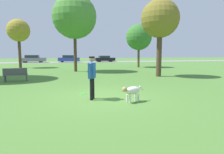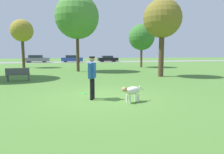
{
  "view_description": "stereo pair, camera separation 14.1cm",
  "coord_description": "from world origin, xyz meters",
  "views": [
    {
      "loc": [
        -1.32,
        -7.79,
        1.8
      ],
      "look_at": [
        0.41,
        -0.59,
        0.9
      ],
      "focal_mm": 32.0,
      "sensor_mm": 36.0,
      "label": 1
    },
    {
      "loc": [
        -1.18,
        -7.82,
        1.8
      ],
      "look_at": [
        0.41,
        -0.59,
        0.9
      ],
      "focal_mm": 32.0,
      "sensor_mm": 36.0,
      "label": 2
    }
  ],
  "objects": [
    {
      "name": "tree_far_right",
      "position": [
        7.68,
        15.61,
        3.68
      ],
      "size": [
        3.16,
        3.16,
        5.28
      ],
      "color": "brown",
      "rests_on": "ground_plane"
    },
    {
      "name": "park_bench",
      "position": [
        -4.33,
        5.79,
        0.45
      ],
      "size": [
        1.43,
        0.52,
        0.84
      ],
      "rotation": [
        0.0,
        0.0,
        3.22
      ],
      "color": "#47474C",
      "rests_on": "ground_plane"
    },
    {
      "name": "parked_car_black",
      "position": [
        6.56,
        31.45,
        0.61
      ],
      "size": [
        3.98,
        1.81,
        1.22
      ],
      "rotation": [
        0.0,
        0.0,
        0.02
      ],
      "color": "black",
      "rests_on": "ground_plane"
    },
    {
      "name": "parked_car_blue",
      "position": [
        -0.46,
        31.5,
        0.66
      ],
      "size": [
        4.07,
        1.84,
        1.34
      ],
      "rotation": [
        0.0,
        0.0,
        -0.02
      ],
      "color": "#284293",
      "rests_on": "ground_plane"
    },
    {
      "name": "tree_far_left",
      "position": [
        -6.45,
        18.04,
        4.36
      ],
      "size": [
        2.62,
        2.62,
        5.72
      ],
      "color": "#4C3826",
      "rests_on": "ground_plane"
    },
    {
      "name": "frisbee",
      "position": [
        -0.55,
        0.93,
        0.01
      ],
      "size": [
        0.21,
        0.21,
        0.02
      ],
      "color": "#33D838",
      "rests_on": "ground_plane"
    },
    {
      "name": "person",
      "position": [
        -0.29,
        -0.22,
        0.99
      ],
      "size": [
        0.35,
        0.69,
        1.66
      ],
      "rotation": [
        0.0,
        0.0,
        1.23
      ],
      "color": "black",
      "rests_on": "ground_plane"
    },
    {
      "name": "tree_mid_center",
      "position": [
        -0.26,
        11.73,
        5.14
      ],
      "size": [
        4.14,
        4.14,
        7.23
      ],
      "color": "#4C3826",
      "rests_on": "ground_plane"
    },
    {
      "name": "tree_near_right",
      "position": [
        5.68,
        6.13,
        4.26
      ],
      "size": [
        2.83,
        2.83,
        5.74
      ],
      "color": "#4C3826",
      "rests_on": "ground_plane"
    },
    {
      "name": "ground_plane",
      "position": [
        0.0,
        0.0,
        0.0
      ],
      "size": [
        120.0,
        120.0,
        0.0
      ],
      "primitive_type": "plane",
      "color": "#4C7A33"
    },
    {
      "name": "far_road_strip",
      "position": [
        0.0,
        31.59,
        0.01
      ],
      "size": [
        120.0,
        6.0,
        0.01
      ],
      "color": "gray",
      "rests_on": "ground_plane"
    },
    {
      "name": "dog",
      "position": [
        1.06,
        -0.98,
        0.41
      ],
      "size": [
        0.99,
        0.52,
        0.6
      ],
      "rotation": [
        0.0,
        0.0,
        3.52
      ],
      "color": "silver",
      "rests_on": "ground_plane"
    },
    {
      "name": "parked_car_grey",
      "position": [
        -6.92,
        31.47,
        0.68
      ],
      "size": [
        4.56,
        1.86,
        1.37
      ],
      "rotation": [
        0.0,
        0.0,
        -0.02
      ],
      "color": "slate",
      "rests_on": "ground_plane"
    }
  ]
}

